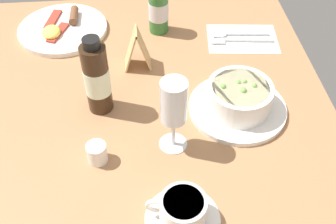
{
  "coord_description": "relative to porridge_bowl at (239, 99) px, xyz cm",
  "views": [
    {
      "loc": [
        -58.71,
        1.12,
        65.67
      ],
      "look_at": [
        1.06,
        -4.12,
        4.1
      ],
      "focal_mm": 43.96,
      "sensor_mm": 36.0,
      "label": 1
    }
  ],
  "objects": [
    {
      "name": "breakfast_plate",
      "position": [
        34.17,
        41.69,
        -2.49
      ],
      "size": [
        24.19,
        24.19,
        3.7
      ],
      "color": "white",
      "rests_on": "ground_plane"
    },
    {
      "name": "porridge_bowl",
      "position": [
        0.0,
        0.0,
        0.0
      ],
      "size": [
        21.73,
        21.73,
        7.85
      ],
      "color": "white",
      "rests_on": "ground_plane"
    },
    {
      "name": "menu_card",
      "position": [
        17.73,
        21.46,
        1.83
      ],
      "size": [
        5.39,
        6.69,
        10.59
      ],
      "color": "tan",
      "rests_on": "ground_plane"
    },
    {
      "name": "coffee_cup",
      "position": [
        -26.15,
        15.3,
        -0.63
      ],
      "size": [
        13.48,
        13.59,
        6.04
      ],
      "color": "white",
      "rests_on": "ground_plane"
    },
    {
      "name": "cutlery_setting",
      "position": [
        26.47,
        -6.54,
        -3.16
      ],
      "size": [
        14.9,
        19.82,
        0.9
      ],
      "color": "white",
      "rests_on": "ground_plane"
    },
    {
      "name": "sauce_bottle_brown",
      "position": [
        3.67,
        30.3,
        5.12
      ],
      "size": [
        5.57,
        5.57,
        18.64
      ],
      "color": "#382314",
      "rests_on": "ground_plane"
    },
    {
      "name": "sauce_bottle_green",
      "position": [
        32.46,
        15.22,
        3.38
      ],
      "size": [
        5.33,
        5.33,
        14.76
      ],
      "color": "#337233",
      "rests_on": "ground_plane"
    },
    {
      "name": "creamer_jug",
      "position": [
        -11.46,
        30.59,
        -1.18
      ],
      "size": [
        4.9,
        4.02,
        4.89
      ],
      "color": "white",
      "rests_on": "ground_plane"
    },
    {
      "name": "wine_glass",
      "position": [
        -8.58,
        15.21,
        7.92
      ],
      "size": [
        5.82,
        5.82,
        16.89
      ],
      "color": "white",
      "rests_on": "ground_plane"
    },
    {
      "name": "ground_plane",
      "position": [
        -4.32,
        19.93,
        -4.91
      ],
      "size": [
        110.0,
        84.0,
        3.0
      ],
      "primitive_type": "cube",
      "color": "#A8754C"
    }
  ]
}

